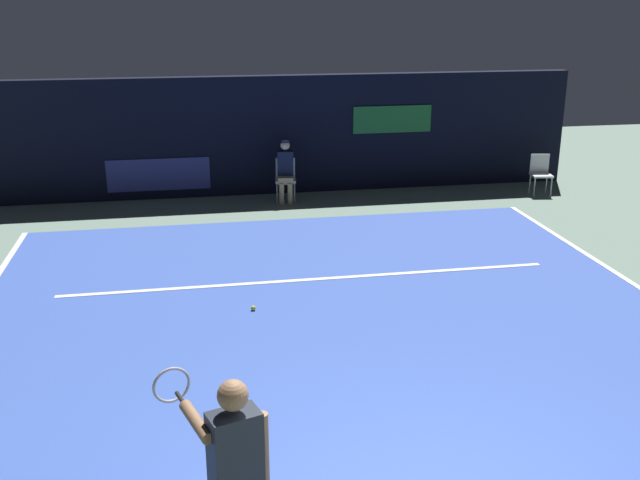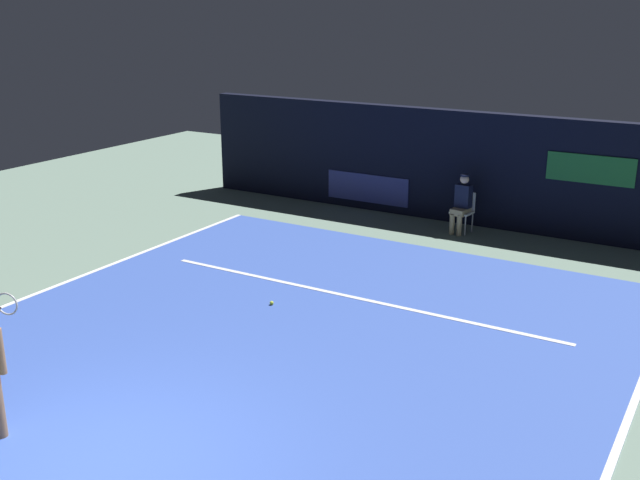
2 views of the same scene
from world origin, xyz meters
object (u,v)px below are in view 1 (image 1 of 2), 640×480
object	(u,v)px
courtside_chair_near	(541,172)
tennis_player	(234,471)
line_judge_on_chair	(285,170)
tennis_ball	(253,308)

from	to	relation	value
courtside_chair_near	tennis_player	bearing A→B (deg)	-126.15
line_judge_on_chair	courtside_chair_near	xyz separation A→B (m)	(5.69, -0.40, -0.18)
tennis_player	tennis_ball	xyz separation A→B (m)	(0.58, 4.99, -0.94)
tennis_ball	courtside_chair_near	bearing A→B (deg)	37.39
tennis_player	line_judge_on_chair	distance (m)	10.85
tennis_player	tennis_ball	distance (m)	5.11
tennis_player	tennis_ball	bearing A→B (deg)	83.36
tennis_player	courtside_chair_near	size ratio (longest dim) A/B	1.97
line_judge_on_chair	courtside_chair_near	size ratio (longest dim) A/B	1.50
line_judge_on_chair	tennis_ball	distance (m)	5.87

